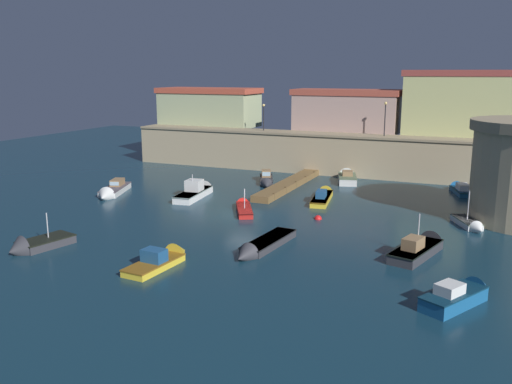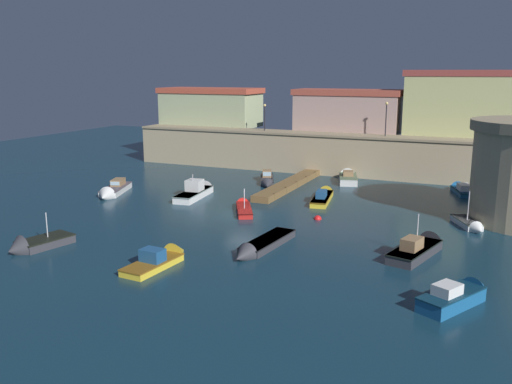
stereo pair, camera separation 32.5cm
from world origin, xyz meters
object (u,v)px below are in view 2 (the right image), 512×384
Objects in this scene: moored_boat_1 at (259,246)px; moored_boat_9 at (324,196)px; moored_boat_2 at (112,191)px; moored_boat_0 at (267,180)px; quay_lamp_1 at (386,114)px; moored_boat_7 at (348,177)px; mooring_buoy_0 at (318,219)px; moored_boat_13 at (198,191)px; moored_boat_3 at (460,189)px; moored_boat_4 at (243,207)px; moored_boat_10 at (470,225)px; moored_boat_12 at (459,295)px; moored_boat_6 at (34,245)px; moored_boat_8 at (421,247)px; moored_boat_5 at (163,258)px; quay_lamp_0 at (265,113)px.

moored_boat_9 is (-0.57, 16.36, 0.05)m from moored_boat_1.
moored_boat_0 is at bearing 114.14° from moored_boat_2.
quay_lamp_1 is 0.66× the size of moored_boat_7.
mooring_buoy_0 is at bearing -176.04° from moored_boat_9.
moored_boat_0 is 9.87× the size of mooring_buoy_0.
moored_boat_13 is at bearing -48.48° from moored_boat_0.
moored_boat_2 is 1.27× the size of moored_boat_3.
moored_boat_9 is 0.98× the size of moored_boat_13.
moored_boat_4 is at bearing -112.26° from quay_lamp_1.
moored_boat_10 is (20.93, -9.49, -0.08)m from moored_boat_0.
moored_boat_12 reaches higher than mooring_buoy_0.
moored_boat_8 is at bearing 124.82° from moored_boat_6.
moored_boat_9 is (-10.53, 12.49, -0.09)m from moored_boat_8.
moored_boat_1 is 1.26× the size of moored_boat_4.
moored_boat_10 is at bearing -42.14° from moored_boat_5.
moored_boat_9 is 11.46× the size of mooring_buoy_0.
moored_boat_0 reaches higher than moored_boat_9.
moored_boat_0 is 0.93× the size of moored_boat_2.
moored_boat_3 reaches higher than moored_boat_1.
moored_boat_8 is 8.05m from moored_boat_12.
moored_boat_1 is 17.67m from moored_boat_13.
moored_boat_0 is 27.55m from moored_boat_6.
moored_boat_3 is 18.40m from mooring_buoy_0.
moored_boat_10 reaches higher than moored_boat_5.
quay_lamp_1 is 0.72× the size of moored_boat_12.
moored_boat_8 is 1.56× the size of moored_boat_10.
moored_boat_6 reaches higher than moored_boat_7.
moored_boat_13 is (-23.12, -11.95, 0.16)m from moored_boat_3.
mooring_buoy_0 is (15.15, 15.24, -0.32)m from moored_boat_6.
moored_boat_5 reaches higher than mooring_buoy_0.
moored_boat_12 is at bearing -154.08° from moored_boat_4.
moored_boat_4 is at bearing -71.88° from quay_lamp_0.
moored_boat_3 is at bearing 31.56° from moored_boat_12.
moored_boat_1 is 27.13m from moored_boat_3.
moored_boat_0 is 0.88× the size of moored_boat_1.
moored_boat_3 is 14.31m from moored_boat_9.
moored_boat_12 is (17.37, 1.13, 0.15)m from moored_boat_5.
quay_lamp_0 is 25.20m from mooring_buoy_0.
moored_boat_2 is 14.25m from moored_boat_4.
moored_boat_10 is at bearing 73.39° from moored_boat_2.
quay_lamp_0 is 18.75m from moored_boat_9.
moored_boat_2 is 24.97m from moored_boat_7.
quay_lamp_1 is at bearing -56.19° from moored_boat_7.
quay_lamp_1 is 0.56× the size of moored_boat_2.
moored_boat_3 is 20.96m from moored_boat_8.
moored_boat_6 reaches higher than moored_boat_1.
moored_boat_13 reaches higher than moored_boat_4.
moored_boat_3 is 0.71× the size of moored_boat_13.
moored_boat_4 is at bearing 82.28° from moored_boat_12.
moored_boat_13 is at bearing 27.72° from moored_boat_5.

